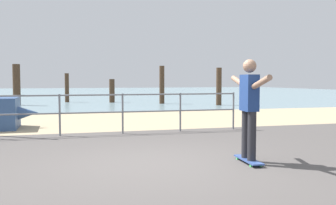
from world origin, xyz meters
TOP-DOWN VIEW (x-y plane):
  - ground_plane at (0.00, -1.00)m, footprint 24.00×10.00m
  - beach_strip at (0.00, 7.00)m, footprint 24.00×6.00m
  - sea_surface at (0.00, 35.00)m, footprint 72.00×50.00m
  - railing_fence at (-2.36, 3.60)m, footprint 10.91×0.05m
  - skateboard at (1.46, -0.36)m, footprint 0.26×0.81m
  - skateboarder at (1.46, -0.36)m, footprint 0.22×1.45m
  - groyne_post_1 at (-3.95, 15.91)m, footprint 0.40×0.40m
  - groyne_post_2 at (-1.29, 18.13)m, footprint 0.25×0.25m
  - groyne_post_3 at (1.37, 17.12)m, footprint 0.33×0.33m
  - groyne_post_4 at (4.03, 15.16)m, footprint 0.29×0.29m
  - groyne_post_5 at (6.69, 13.02)m, footprint 0.30×0.30m

SIDE VIEW (x-z plane):
  - ground_plane at x=0.00m, z-range -0.02..0.02m
  - beach_strip at x=0.00m, z-range -0.02..0.02m
  - sea_surface at x=0.00m, z-range -0.02..0.02m
  - skateboard at x=1.46m, z-range 0.03..0.11m
  - railing_fence at x=-2.36m, z-range 0.17..1.22m
  - groyne_post_3 at x=1.37m, z-range 0.00..1.45m
  - groyne_post_2 at x=-1.29m, z-range 0.00..1.81m
  - skateboarder at x=1.46m, z-range 0.19..1.84m
  - groyne_post_5 at x=6.69m, z-range 0.00..2.07m
  - groyne_post_4 at x=4.03m, z-range 0.00..2.22m
  - groyne_post_1 at x=-3.95m, z-range 0.00..2.26m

